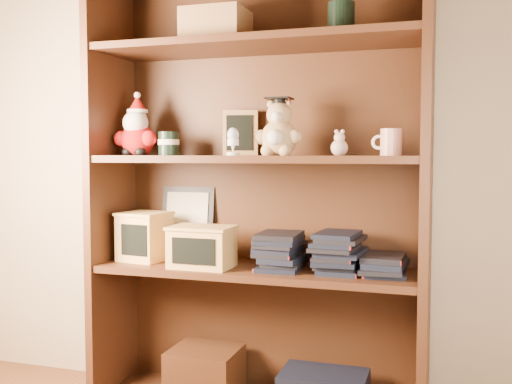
{
  "coord_description": "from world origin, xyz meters",
  "views": [
    {
      "loc": [
        0.68,
        -0.72,
        0.96
      ],
      "look_at": [
        0.03,
        1.3,
        0.82
      ],
      "focal_mm": 42.0,
      "sensor_mm": 36.0,
      "label": 1
    }
  ],
  "objects_px": {
    "bookcase": "(260,202)",
    "treats_box": "(145,236)",
    "grad_teddy_bear": "(279,133)",
    "teacher_mug": "(390,142)"
  },
  "relations": [
    {
      "from": "bookcase",
      "to": "treats_box",
      "type": "relative_size",
      "value": 8.44
    },
    {
      "from": "grad_teddy_bear",
      "to": "teacher_mug",
      "type": "bearing_deg",
      "value": 0.94
    },
    {
      "from": "bookcase",
      "to": "treats_box",
      "type": "distance_m",
      "value": 0.47
    },
    {
      "from": "grad_teddy_bear",
      "to": "treats_box",
      "type": "distance_m",
      "value": 0.66
    },
    {
      "from": "bookcase",
      "to": "teacher_mug",
      "type": "relative_size",
      "value": 15.96
    },
    {
      "from": "bookcase",
      "to": "grad_teddy_bear",
      "type": "relative_size",
      "value": 7.69
    },
    {
      "from": "grad_teddy_bear",
      "to": "teacher_mug",
      "type": "height_order",
      "value": "grad_teddy_bear"
    },
    {
      "from": "grad_teddy_bear",
      "to": "treats_box",
      "type": "bearing_deg",
      "value": 179.41
    },
    {
      "from": "teacher_mug",
      "to": "bookcase",
      "type": "bearing_deg",
      "value": 173.85
    },
    {
      "from": "treats_box",
      "to": "grad_teddy_bear",
      "type": "bearing_deg",
      "value": -0.59
    }
  ]
}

